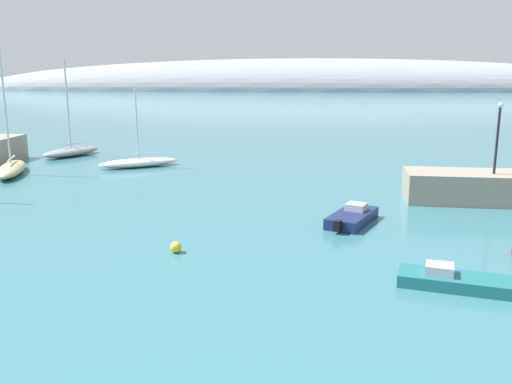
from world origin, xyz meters
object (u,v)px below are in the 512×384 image
sailboat_grey_mid_mooring (71,151)px  motorboat_navy_alongside_breakwater (352,217)px  sailboat_white_end_of_line (139,162)px  sailboat_sand_near_shore (11,168)px  mooring_buoy_yellow (176,247)px  motorboat_teal_foreground (456,280)px  harbor_lamp_post (498,130)px

sailboat_grey_mid_mooring → motorboat_navy_alongside_breakwater: (25.83, -23.61, -0.19)m
sailboat_grey_mid_mooring → sailboat_white_end_of_line: bearing=84.1°
sailboat_sand_near_shore → mooring_buoy_yellow: size_ratio=19.06×
motorboat_teal_foreground → harbor_lamp_post: bearing=-98.9°
sailboat_grey_mid_mooring → harbor_lamp_post: sailboat_grey_mid_mooring is taller
motorboat_teal_foreground → sailboat_grey_mid_mooring: bearing=-33.0°
motorboat_navy_alongside_breakwater → harbor_lamp_post: bearing=-35.8°
sailboat_grey_mid_mooring → harbor_lamp_post: size_ratio=2.13×
sailboat_sand_near_shore → mooring_buoy_yellow: (17.82, -18.95, -0.29)m
sailboat_white_end_of_line → motorboat_teal_foreground: size_ratio=1.42×
sailboat_sand_near_shore → sailboat_grey_mid_mooring: size_ratio=1.08×
mooring_buoy_yellow → sailboat_white_end_of_line: bearing=109.4°
sailboat_sand_near_shore → motorboat_teal_foreground: sailboat_sand_near_shore is taller
motorboat_teal_foreground → harbor_lamp_post: (6.59, 14.46, 4.50)m
sailboat_sand_near_shore → sailboat_grey_mid_mooring: (0.98, 10.31, -0.02)m
mooring_buoy_yellow → harbor_lamp_post: bearing=30.3°
motorboat_navy_alongside_breakwater → mooring_buoy_yellow: (-9.00, -5.66, -0.08)m
sailboat_sand_near_shore → sailboat_white_end_of_line: 10.56m
motorboat_teal_foreground → motorboat_navy_alongside_breakwater: motorboat_navy_alongside_breakwater is taller
motorboat_navy_alongside_breakwater → motorboat_teal_foreground: bearing=-136.0°
harbor_lamp_post → sailboat_white_end_of_line: bearing=155.2°
sailboat_sand_near_shore → motorboat_navy_alongside_breakwater: sailboat_sand_near_shore is taller
sailboat_grey_mid_mooring → mooring_buoy_yellow: (16.84, -29.26, -0.27)m
motorboat_teal_foreground → motorboat_navy_alongside_breakwater: 9.72m
sailboat_grey_mid_mooring → mooring_buoy_yellow: sailboat_grey_mid_mooring is taller
sailboat_grey_mid_mooring → motorboat_teal_foreground: size_ratio=1.93×
harbor_lamp_post → motorboat_teal_foreground: bearing=-114.5°
sailboat_sand_near_shore → harbor_lamp_post: 37.57m
sailboat_grey_mid_mooring → motorboat_teal_foreground: sailboat_grey_mid_mooring is taller
motorboat_navy_alongside_breakwater → sailboat_white_end_of_line: bearing=70.0°
motorboat_navy_alongside_breakwater → mooring_buoy_yellow: 10.63m
sailboat_sand_near_shore → sailboat_grey_mid_mooring: bearing=156.6°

